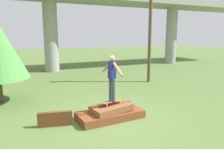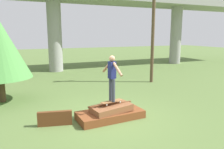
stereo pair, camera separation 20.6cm
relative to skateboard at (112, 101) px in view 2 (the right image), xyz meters
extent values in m
plane|color=#567038|center=(-0.06, 0.02, -0.64)|extent=(80.00, 80.00, 0.00)
cube|color=brown|center=(-0.06, 0.02, -0.50)|extent=(2.40, 1.19, 0.27)
cube|color=brown|center=(-0.04, -0.03, -0.25)|extent=(1.52, 0.99, 0.29)
cylinder|color=#5B3319|center=(-0.06, 0.02, -0.10)|extent=(1.66, 0.05, 0.05)
cube|color=#5B3319|center=(-1.98, 0.19, -0.39)|extent=(1.12, 0.38, 0.49)
cube|color=brown|center=(0.00, 0.00, 0.01)|extent=(0.86, 0.39, 0.01)
cylinder|color=silver|center=(0.27, 0.15, -0.05)|extent=(0.06, 0.04, 0.05)
cylinder|color=silver|center=(0.31, -0.03, -0.05)|extent=(0.06, 0.04, 0.05)
cylinder|color=silver|center=(-0.31, 0.03, -0.05)|extent=(0.06, 0.04, 0.05)
cylinder|color=silver|center=(-0.27, -0.15, -0.05)|extent=(0.06, 0.04, 0.05)
cylinder|color=#383D4C|center=(-0.02, 0.08, 0.42)|extent=(0.12, 0.12, 0.82)
cylinder|color=#383D4C|center=(0.02, -0.08, 0.42)|extent=(0.12, 0.12, 0.82)
cube|color=#191E51|center=(0.00, 0.00, 1.13)|extent=(0.26, 0.25, 0.59)
sphere|color=#A37556|center=(0.00, 0.00, 1.53)|extent=(0.21, 0.21, 0.21)
cylinder|color=#A37556|center=(-0.07, 0.32, 1.20)|extent=(0.19, 0.50, 0.44)
cylinder|color=#A37556|center=(0.07, -0.32, 1.20)|extent=(0.19, 0.50, 0.44)
cylinder|color=gray|center=(-0.06, 11.18, 2.19)|extent=(1.10, 1.10, 5.65)
cylinder|color=gray|center=(12.04, 11.18, 2.19)|extent=(1.10, 1.10, 5.65)
cylinder|color=brown|center=(4.74, 4.56, 2.56)|extent=(0.20, 0.20, 6.39)
cylinder|color=#4C3823|center=(-3.69, 3.79, -0.10)|extent=(0.27, 0.27, 1.08)
camera|label=1|loc=(-3.20, -6.74, 2.36)|focal=35.00mm
camera|label=2|loc=(-3.01, -6.82, 2.36)|focal=35.00mm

